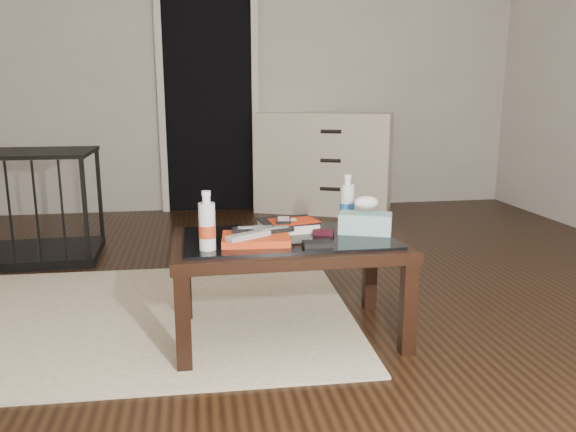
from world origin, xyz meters
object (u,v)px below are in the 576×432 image
Objects in this scene: coffee_table at (289,251)px; tissue_box at (365,223)px; pet_crate at (26,225)px; textbook at (288,225)px; dresser at (324,163)px; water_bottle_right at (347,199)px; water_bottle_left at (207,221)px.

tissue_box reaches higher than coffee_table.
pet_crate reaches higher than textbook.
tissue_box is at bearing -75.78° from dresser.
dresser is 2.49m from water_bottle_right.
water_bottle_left is (-1.13, -2.80, 0.13)m from dresser.
water_bottle_right reaches higher than textbook.
coffee_table is 1.09× the size of pet_crate.
textbook is at bearing -163.82° from water_bottle_right.
coffee_table is 4.00× the size of textbook.
coffee_table is 0.43m from water_bottle_left.
textbook is at bearing 35.61° from water_bottle_left.
water_bottle_left is 0.76m from water_bottle_right.
dresser is at bearing 25.93° from pet_crate.
dresser is at bearing 79.47° from water_bottle_right.
water_bottle_left is (-0.37, -0.27, 0.10)m from textbook.
water_bottle_left is at bearing -157.21° from coffee_table.
coffee_table is 0.37m from tissue_box.
coffee_table is 0.15m from textbook.
tissue_box is (0.70, 0.16, -0.07)m from water_bottle_left.
tissue_box is at bearing 1.49° from coffee_table.
water_bottle_right is (0.30, 0.09, 0.10)m from textbook.
water_bottle_right is (0.32, 0.20, 0.18)m from coffee_table.
water_bottle_right is (1.82, -1.26, 0.35)m from pet_crate.
pet_crate is 3.85× the size of water_bottle_right.
pet_crate is 2.24m from water_bottle_right.
pet_crate is 2.05m from textbook.
pet_crate is 2.37m from tissue_box.
dresser is at bearing 68.10° from water_bottle_left.
water_bottle_right is at bearing -77.20° from dresser.
textbook is 0.33m from water_bottle_right.
dresser is at bearing 102.28° from tissue_box.
water_bottle_left is (-0.35, -0.15, 0.18)m from coffee_table.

